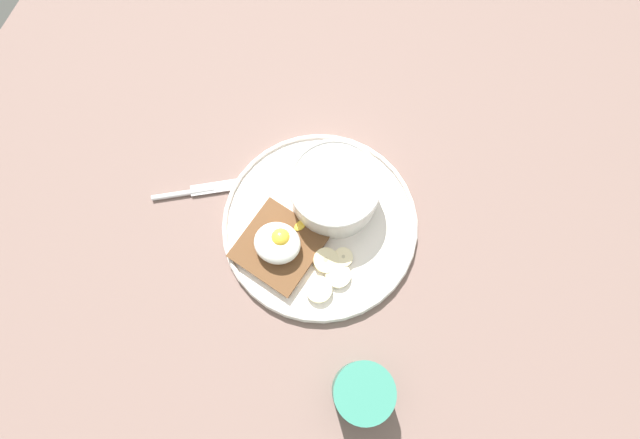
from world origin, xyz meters
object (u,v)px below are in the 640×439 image
(toast_slice, at_px, (279,247))
(banana_slice_front, at_px, (338,276))
(poached_egg, at_px, (278,242))
(knife, at_px, (195,192))
(oatmeal_bowl, at_px, (334,190))
(banana_slice_left, at_px, (343,257))
(banana_slice_right, at_px, (325,260))
(banana_slice_back, at_px, (319,290))
(coffee_mug, at_px, (362,392))

(toast_slice, xyz_separation_m, banana_slice_front, (-0.09, 0.01, -0.00))
(toast_slice, distance_m, poached_egg, 0.02)
(poached_egg, bearing_deg, knife, -13.80)
(oatmeal_bowl, height_order, banana_slice_left, oatmeal_bowl)
(toast_slice, height_order, poached_egg, poached_egg)
(toast_slice, distance_m, banana_slice_left, 0.09)
(banana_slice_front, bearing_deg, knife, -10.97)
(toast_slice, relative_size, poached_egg, 1.61)
(oatmeal_bowl, xyz_separation_m, poached_egg, (0.05, 0.09, -0.00))
(oatmeal_bowl, xyz_separation_m, banana_slice_right, (-0.02, 0.09, -0.02))
(banana_slice_left, relative_size, banana_slice_back, 0.81)
(banana_slice_back, relative_size, knife, 0.39)
(banana_slice_back, bearing_deg, coffee_mug, 132.63)
(banana_slice_front, bearing_deg, toast_slice, -5.47)
(banana_slice_left, height_order, coffee_mug, coffee_mug)
(banana_slice_right, bearing_deg, oatmeal_bowl, -77.41)
(toast_slice, relative_size, banana_slice_left, 3.38)
(coffee_mug, xyz_separation_m, knife, (0.31, -0.18, -0.04))
(toast_slice, bearing_deg, banana_slice_left, -168.92)
(banana_slice_front, distance_m, banana_slice_right, 0.03)
(oatmeal_bowl, xyz_separation_m, banana_slice_back, (-0.03, 0.13, -0.03))
(oatmeal_bowl, relative_size, poached_egg, 1.62)
(banana_slice_left, bearing_deg, toast_slice, 11.08)
(banana_slice_back, distance_m, banana_slice_right, 0.04)
(banana_slice_left, xyz_separation_m, coffee_mug, (-0.08, 0.16, 0.02))
(poached_egg, distance_m, coffee_mug, 0.22)
(knife, bearing_deg, banana_slice_left, 175.14)
(banana_slice_front, distance_m, coffee_mug, 0.15)
(toast_slice, height_order, knife, toast_slice)
(toast_slice, relative_size, banana_slice_right, 2.70)
(toast_slice, relative_size, banana_slice_back, 2.73)
(coffee_mug, bearing_deg, banana_slice_right, -55.08)
(poached_egg, relative_size, banana_slice_right, 1.68)
(banana_slice_front, height_order, banana_slice_right, banana_slice_right)
(banana_slice_back, distance_m, coffee_mug, 0.14)
(toast_slice, height_order, coffee_mug, coffee_mug)
(toast_slice, xyz_separation_m, banana_slice_right, (-0.07, -0.00, -0.00))
(banana_slice_back, bearing_deg, oatmeal_bowl, -78.95)
(banana_slice_front, relative_size, banana_slice_right, 0.98)
(oatmeal_bowl, distance_m, banana_slice_left, 0.09)
(toast_slice, xyz_separation_m, banana_slice_left, (-0.09, -0.02, -0.00))
(oatmeal_bowl, height_order, banana_slice_back, oatmeal_bowl)
(banana_slice_front, bearing_deg, coffee_mug, 120.54)
(poached_egg, bearing_deg, oatmeal_bowl, -115.84)
(coffee_mug, bearing_deg, toast_slice, -39.69)
(banana_slice_left, bearing_deg, knife, -4.86)
(banana_slice_left, xyz_separation_m, knife, (0.23, -0.02, -0.01))
(oatmeal_bowl, relative_size, banana_slice_left, 3.42)
(banana_slice_front, height_order, banana_slice_back, banana_slice_back)
(coffee_mug, bearing_deg, banana_slice_left, -63.24)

